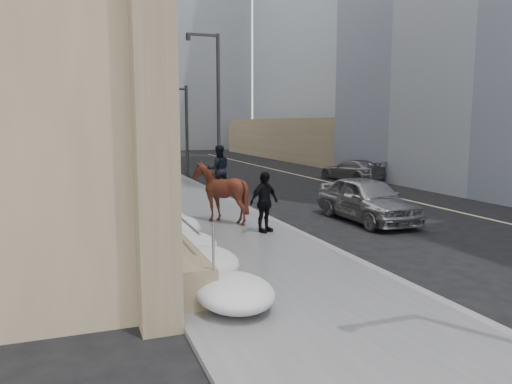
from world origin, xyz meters
The scene contains 17 objects.
ground centered at (0.00, 0.00, 0.00)m, with size 140.00×140.00×0.00m, color black.
sidewalk centered at (0.00, 10.00, 0.06)m, with size 5.00×80.00×0.12m, color #58585B.
curb centered at (2.62, 10.00, 0.06)m, with size 0.24×80.00×0.12m, color slate.
lane_line centered at (10.50, 10.00, 0.01)m, with size 0.15×70.00×0.01m, color #BFB78C.
limestone_building centered at (-5.26, 19.96, 8.90)m, with size 6.10×44.00×18.00m.
far_podium centered at (15.50, 10.00, 2.00)m, with size 2.00×80.00×4.00m, color #75684C.
bg_building_mid centered at (4.00, 60.00, 14.00)m, with size 30.00×12.00×28.00m, color slate.
bg_building_far centered at (-6.00, 72.00, 10.00)m, with size 24.00×12.00×20.00m, color gray.
streetlight_mid centered at (2.74, 14.00, 4.58)m, with size 1.71×0.24×8.00m.
streetlight_far centered at (2.74, 34.00, 4.58)m, with size 1.71×0.24×8.00m.
traffic_signal centered at (2.07, 22.00, 4.00)m, with size 4.10×0.22×6.00m.
snow_bank centered at (-1.42, 8.11, 0.47)m, with size 1.70×18.10×0.76m.
mounted_horse_left centered at (-1.66, 5.79, 1.25)m, with size 1.28×2.60×2.73m.
mounted_horse_right centered at (0.66, 6.12, 1.27)m, with size 1.89×2.08×2.72m.
pedestrian centered at (1.53, 4.00, 1.10)m, with size 1.15×0.48×1.96m, color black.
car_silver centered at (5.92, 4.88, 0.82)m, with size 1.94×4.83×1.65m, color gray.
car_grey centered at (12.28, 16.51, 0.66)m, with size 1.84×4.53×1.31m, color slate.
Camera 1 is at (-4.16, -10.71, 3.62)m, focal length 35.00 mm.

